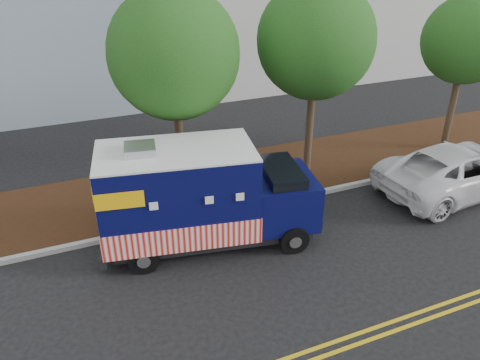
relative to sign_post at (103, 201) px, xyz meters
name	(u,v)px	position (x,y,z in m)	size (l,w,h in m)	color
ground	(180,253)	(1.75, -1.63, -1.20)	(120.00, 120.00, 0.00)	black
curb	(167,226)	(1.75, -0.23, -1.12)	(120.00, 0.18, 0.15)	#9E9E99
mulch_strip	(151,194)	(1.75, 1.87, -1.12)	(120.00, 4.00, 0.15)	black
tree_b	(174,54)	(2.69, 1.24, 3.67)	(3.87, 3.87, 6.82)	#38281C
tree_c	(316,41)	(7.35, 1.09, 3.73)	(3.83, 3.83, 6.86)	#38281C
tree_d	(467,40)	(13.80, 1.01, 3.28)	(3.27, 3.27, 6.13)	#38281C
sign_post	(103,201)	(0.00, 0.00, 0.00)	(0.06, 0.06, 2.40)	#473828
food_truck	(198,199)	(2.43, -1.35, 0.25)	(6.38, 3.28, 3.21)	black
white_car	(458,170)	(11.59, -1.79, -0.38)	(2.71, 5.89, 1.64)	white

